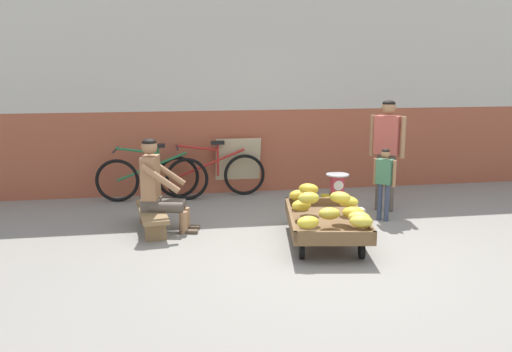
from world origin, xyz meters
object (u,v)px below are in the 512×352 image
(plastic_crate, at_px, (337,207))
(sign_board, at_px, (238,165))
(low_bench, at_px, (152,215))
(customer_adult, at_px, (387,143))
(customer_child, at_px, (384,177))
(banana_cart, at_px, (326,223))
(weighing_scale, at_px, (337,184))
(bicycle_far_left, at_px, (211,174))
(shopping_bag, at_px, (356,218))
(vendor_seated, at_px, (158,186))
(bicycle_near_left, at_px, (152,178))

(plastic_crate, distance_m, sign_board, 1.99)
(low_bench, distance_m, customer_adult, 3.29)
(customer_adult, distance_m, customer_child, 0.63)
(banana_cart, xyz_separation_m, weighing_scale, (0.45, 0.99, 0.21))
(bicycle_far_left, bearing_deg, low_bench, -117.99)
(shopping_bag, bearing_deg, customer_adult, 46.58)
(plastic_crate, height_order, weighing_scale, weighing_scale)
(low_bench, xyz_separation_m, shopping_bag, (2.52, -0.28, -0.08))
(vendor_seated, xyz_separation_m, shopping_bag, (2.43, -0.26, -0.45))
(low_bench, relative_size, plastic_crate, 3.13)
(bicycle_far_left, bearing_deg, customer_child, -39.24)
(low_bench, xyz_separation_m, sign_board, (1.31, 1.82, 0.24))
(vendor_seated, relative_size, bicycle_near_left, 0.69)
(bicycle_far_left, height_order, shopping_bag, bicycle_far_left)
(weighing_scale, bearing_deg, banana_cart, -114.49)
(banana_cart, distance_m, bicycle_far_left, 2.69)
(shopping_bag, bearing_deg, vendor_seated, 173.95)
(sign_board, bearing_deg, weighing_scale, -56.34)
(vendor_seated, height_order, shopping_bag, vendor_seated)
(vendor_seated, distance_m, sign_board, 2.21)
(customer_adult, bearing_deg, bicycle_far_left, 151.74)
(sign_board, distance_m, customer_child, 2.50)
(customer_adult, height_order, shopping_bag, customer_adult)
(plastic_crate, height_order, sign_board, sign_board)
(low_bench, bearing_deg, customer_child, -1.03)
(banana_cart, height_order, vendor_seated, vendor_seated)
(bicycle_near_left, xyz_separation_m, customer_adult, (3.19, -1.09, 0.60))
(weighing_scale, bearing_deg, low_bench, -175.89)
(banana_cart, xyz_separation_m, bicycle_far_left, (-1.08, 2.46, 0.11))
(banana_cart, height_order, customer_child, customer_child)
(bicycle_near_left, distance_m, customer_child, 3.37)
(weighing_scale, bearing_deg, shopping_bag, -75.53)
(sign_board, relative_size, customer_adult, 0.58)
(customer_child, bearing_deg, customer_adult, 65.44)
(banana_cart, relative_size, bicycle_near_left, 0.94)
(vendor_seated, relative_size, sign_board, 1.30)
(low_bench, xyz_separation_m, bicycle_near_left, (-0.01, 1.51, 0.15))
(plastic_crate, relative_size, bicycle_near_left, 0.22)
(low_bench, distance_m, plastic_crate, 2.41)
(weighing_scale, height_order, sign_board, sign_board)
(banana_cart, height_order, low_bench, banana_cart)
(bicycle_far_left, distance_m, sign_board, 0.47)
(banana_cart, relative_size, customer_adult, 1.02)
(vendor_seated, relative_size, plastic_crate, 3.17)
(bicycle_far_left, height_order, customer_child, customer_child)
(weighing_scale, xyz_separation_m, bicycle_far_left, (-1.53, 1.48, -0.10))
(bicycle_near_left, distance_m, sign_board, 1.36)
(sign_board, distance_m, customer_adult, 2.39)
(plastic_crate, relative_size, shopping_bag, 1.50)
(bicycle_near_left, relative_size, sign_board, 1.89)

